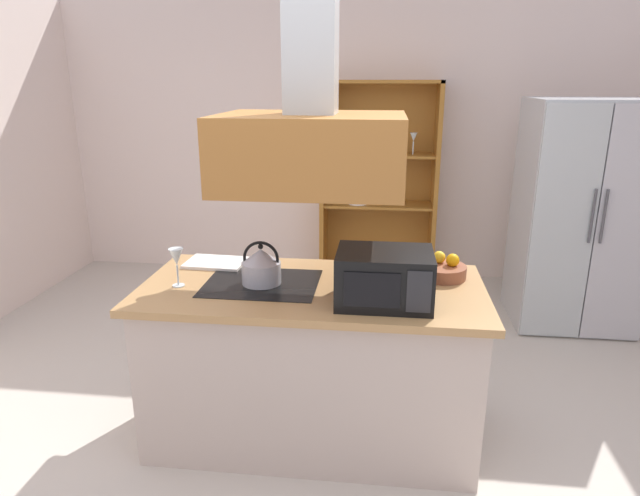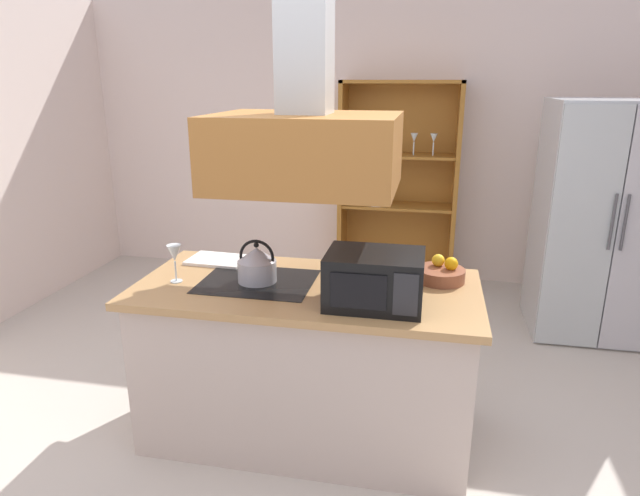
# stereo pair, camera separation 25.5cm
# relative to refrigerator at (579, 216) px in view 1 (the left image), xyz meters

# --- Properties ---
(ground_plane) EXTENTS (7.80, 7.80, 0.00)m
(ground_plane) POSITION_rel_refrigerator_xyz_m (-1.79, -1.95, -0.90)
(ground_plane) COLOR beige
(wall_back) EXTENTS (6.00, 0.12, 2.70)m
(wall_back) POSITION_rel_refrigerator_xyz_m (-1.79, 1.05, 0.45)
(wall_back) COLOR silver
(wall_back) RESTS_ON ground
(kitchen_island) EXTENTS (1.81, 0.88, 0.90)m
(kitchen_island) POSITION_rel_refrigerator_xyz_m (-1.90, -1.76, -0.45)
(kitchen_island) COLOR #C1AD9E
(kitchen_island) RESTS_ON ground
(range_hood) EXTENTS (0.90, 0.70, 1.28)m
(range_hood) POSITION_rel_refrigerator_xyz_m (-1.90, -1.76, 0.82)
(range_hood) COLOR #A4672C
(refrigerator) EXTENTS (0.90, 0.77, 1.81)m
(refrigerator) POSITION_rel_refrigerator_xyz_m (0.00, 0.00, 0.00)
(refrigerator) COLOR #B6B9BC
(refrigerator) RESTS_ON ground
(dish_cabinet) EXTENTS (1.10, 0.40, 1.93)m
(dish_cabinet) POSITION_rel_refrigerator_xyz_m (-1.60, 0.83, -0.05)
(dish_cabinet) COLOR #A16624
(dish_cabinet) RESTS_ON ground
(kettle) EXTENTS (0.21, 0.21, 0.23)m
(kettle) POSITION_rel_refrigerator_xyz_m (-2.18, -1.76, 0.10)
(kettle) COLOR #B2B1BA
(kettle) RESTS_ON kitchen_island
(cutting_board) EXTENTS (0.35, 0.26, 0.02)m
(cutting_board) POSITION_rel_refrigerator_xyz_m (-2.52, -1.48, 0.01)
(cutting_board) COLOR white
(cutting_board) RESTS_ON kitchen_island
(microwave) EXTENTS (0.46, 0.35, 0.26)m
(microwave) POSITION_rel_refrigerator_xyz_m (-1.53, -1.95, 0.13)
(microwave) COLOR black
(microwave) RESTS_ON kitchen_island
(wine_glass_on_counter) EXTENTS (0.08, 0.08, 0.21)m
(wine_glass_on_counter) POSITION_rel_refrigerator_xyz_m (-2.60, -1.85, 0.15)
(wine_glass_on_counter) COLOR silver
(wine_glass_on_counter) RESTS_ON kitchen_island
(fruit_bowl) EXTENTS (0.26, 0.26, 0.14)m
(fruit_bowl) POSITION_rel_refrigerator_xyz_m (-1.21, -1.55, 0.04)
(fruit_bowl) COLOR brown
(fruit_bowl) RESTS_ON kitchen_island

